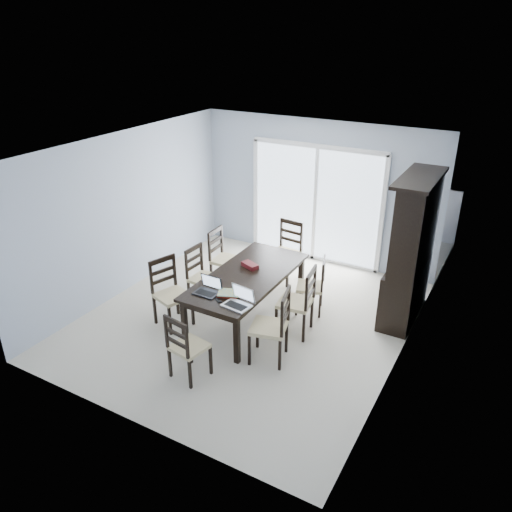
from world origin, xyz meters
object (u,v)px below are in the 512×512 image
object	(u,v)px
chair_left_mid	(200,270)
laptop_dark	(206,290)
dining_table	(247,279)
chair_right_far	(316,280)
china_hutch	(411,252)
chair_end_near	(183,341)
cell_phone	(219,300)
chair_right_mid	(302,295)
chair_end_far	(287,244)
chair_right_near	(276,319)
laptop_silver	(236,302)
hot_tub	(296,214)
game_box	(250,265)
chair_left_far	(222,252)
chair_left_near	(168,285)

from	to	relation	value
chair_left_mid	laptop_dark	distance (m)	1.10
dining_table	chair_right_far	size ratio (longest dim) A/B	2.11
china_hutch	chair_end_near	size ratio (longest dim) A/B	2.07
china_hutch	chair_left_mid	size ratio (longest dim) A/B	2.00
laptop_dark	cell_phone	size ratio (longest dim) A/B	2.91
laptop_dark	cell_phone	world-z (taller)	laptop_dark
dining_table	chair_right_far	bearing A→B (deg)	41.13
chair_end_near	china_hutch	bearing A→B (deg)	64.96
chair_right_mid	chair_end_far	bearing A→B (deg)	25.19
china_hutch	laptop_dark	bearing A→B (deg)	-137.92
chair_right_near	chair_end_far	size ratio (longest dim) A/B	1.00
chair_right_far	cell_phone	xyz separation A→B (m)	(-0.75, -1.54, 0.20)
laptop_silver	hot_tub	bearing A→B (deg)	112.29
game_box	hot_tub	bearing A→B (deg)	102.60
chair_left_far	hot_tub	xyz separation A→B (m)	(0.15, 2.63, -0.15)
chair_right_far	cell_phone	bearing A→B (deg)	135.44
chair_end_near	laptop_silver	xyz separation A→B (m)	(0.30, 0.76, 0.25)
chair_left_far	chair_end_near	xyz separation A→B (m)	(0.97, -2.36, -0.04)
chair_left_mid	chair_end_near	bearing A→B (deg)	31.96
chair_end_far	laptop_dark	size ratio (longest dim) A/B	3.61
chair_right_mid	game_box	xyz separation A→B (m)	(-0.95, 0.19, 0.15)
china_hutch	chair_right_mid	world-z (taller)	china_hutch
chair_right_near	cell_phone	world-z (taller)	chair_right_near
game_box	chair_right_far	bearing A→B (deg)	27.95
chair_right_mid	laptop_silver	size ratio (longest dim) A/B	3.09
game_box	chair_end_far	bearing A→B (deg)	89.94
chair_end_far	dining_table	bearing A→B (deg)	99.54
china_hutch	chair_right_mid	size ratio (longest dim) A/B	1.84
chair_right_mid	chair_right_far	world-z (taller)	chair_right_mid
chair_right_mid	chair_end_near	size ratio (longest dim) A/B	1.12
chair_left_mid	cell_phone	bearing A→B (deg)	49.25
dining_table	chair_right_near	bearing A→B (deg)	-39.76
chair_left_mid	laptop_dark	world-z (taller)	chair_left_mid
dining_table	hot_tub	size ratio (longest dim) A/B	1.16
chair_left_near	laptop_dark	world-z (taller)	chair_left_near
china_hutch	chair_right_far	world-z (taller)	china_hutch
chair_left_mid	chair_end_near	distance (m)	1.90
chair_left_far	chair_right_mid	world-z (taller)	chair_right_mid
china_hutch	chair_right_near	xyz separation A→B (m)	(-1.19, -1.94, -0.44)
chair_left_mid	laptop_dark	size ratio (longest dim) A/B	3.32
chair_right_far	chair_end_near	bearing A→B (deg)	142.99
chair_right_mid	hot_tub	distance (m)	3.74
china_hutch	chair_end_far	distance (m)	2.17
chair_right_far	chair_end_far	distance (m)	1.21
chair_left_near	cell_phone	size ratio (longest dim) A/B	10.30
chair_right_mid	chair_right_far	distance (m)	0.67
chair_left_mid	chair_left_far	world-z (taller)	chair_left_far
chair_end_near	game_box	size ratio (longest dim) A/B	3.97
chair_end_far	game_box	xyz separation A→B (m)	(-0.00, -1.29, 0.15)
chair_left_near	game_box	distance (m)	1.24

